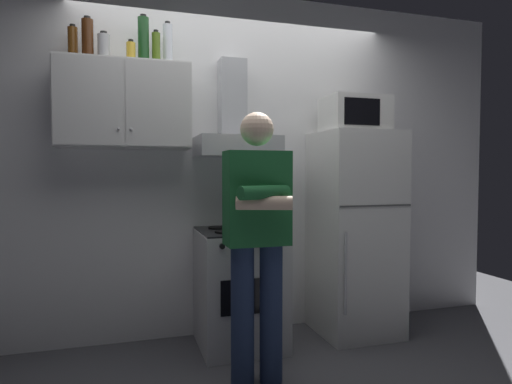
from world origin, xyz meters
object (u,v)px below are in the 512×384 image
bottle_vodka_clear (168,45)px  cooking_pot (261,222)px  bottle_canister_steel (104,47)px  range_hood (235,131)px  bottle_rum_dark (88,39)px  stove_oven (240,287)px  bottle_beer_brown (73,43)px  upper_cabinet (124,106)px  microwave (355,115)px  bottle_spice_jar (131,52)px  refrigerator (355,233)px  bottle_wine_green (143,40)px  person_standing (257,236)px  bottle_olive_oil (156,48)px

bottle_vodka_clear → cooking_pot: bearing=-23.8°
bottle_canister_steel → range_hood: bearing=0.5°
bottle_rum_dark → stove_oven: bearing=-6.5°
cooking_pot → bottle_rum_dark: bottle_rum_dark is taller
cooking_pot → bottle_beer_brown: bottle_beer_brown is taller
upper_cabinet → microwave: upper_cabinet is taller
stove_oven → bottle_spice_jar: bottle_spice_jar is taller
upper_cabinet → stove_oven: 1.55m
refrigerator → microwave: size_ratio=3.33×
microwave → cooking_pot: (-0.82, -0.14, -0.81)m
range_hood → microwave: (0.95, -0.11, 0.14)m
range_hood → bottle_canister_steel: bottle_canister_steel is taller
microwave → bottle_spice_jar: bottle_spice_jar is taller
bottle_rum_dark → bottle_wine_green: bottle_wine_green is taller
range_hood → bottle_spice_jar: bearing=-178.2°
upper_cabinet → microwave: 1.75m
bottle_wine_green → stove_oven: bearing=-11.1°
cooking_pot → bottle_rum_dark: 1.73m
upper_cabinet → person_standing: 1.35m
bottle_wine_green → bottle_vodka_clear: 0.17m
range_hood → bottle_beer_brown: size_ratio=3.11×
bottle_spice_jar → upper_cabinet: bearing=154.7°
bottle_beer_brown → refrigerator: bearing=-4.5°
upper_cabinet → bottle_spice_jar: (0.05, -0.02, 0.37)m
cooking_pot → bottle_vodka_clear: (-0.62, 0.28, 1.28)m
cooking_pot → bottle_olive_oil: bottle_olive_oil is taller
stove_oven → bottle_wine_green: bottle_wine_green is taller
bottle_olive_oil → microwave: bearing=-3.8°
range_hood → bottle_olive_oil: (-0.58, -0.01, 0.57)m
person_standing → cooking_pot: bearing=69.7°
bottle_olive_oil → bottle_wine_green: 0.10m
bottle_vodka_clear → bottle_spice_jar: 0.28m
person_standing → bottle_vodka_clear: (-0.44, 0.76, 1.30)m
stove_oven → cooking_pot: 0.52m
microwave → bottle_beer_brown: size_ratio=1.99×
stove_oven → refrigerator: 1.02m
cooking_pot → bottle_olive_oil: bearing=161.3°
stove_oven → person_standing: 0.77m
cooking_pot → bottle_olive_oil: (-0.71, 0.24, 1.24)m
upper_cabinet → bottle_wine_green: 0.48m
upper_cabinet → cooking_pot: 1.27m
stove_oven → microwave: (0.95, 0.02, 1.31)m
bottle_canister_steel → bottle_wine_green: (0.26, 0.01, 0.07)m
range_hood → stove_oven: bearing=-90.0°
bottle_canister_steel → bottle_olive_oil: size_ratio=0.82×
range_hood → cooking_pot: size_ratio=2.53×
range_hood → cooking_pot: range_hood is taller
person_standing → stove_oven: bearing=85.3°
bottle_wine_green → upper_cabinet: bearing=-177.7°
upper_cabinet → range_hood: bearing=0.1°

